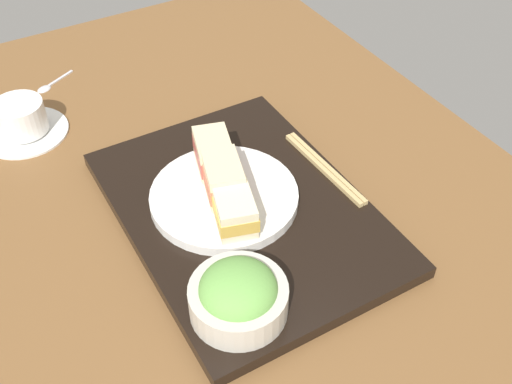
{
  "coord_description": "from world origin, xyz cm",
  "views": [
    {
      "loc": [
        -53.79,
        24.45,
        64.43
      ],
      "look_at": [
        0.84,
        -6.95,
        5.0
      ],
      "focal_mm": 43.28,
      "sensor_mm": 36.0,
      "label": 1
    }
  ],
  "objects_px": {
    "salad_bowl": "(238,295)",
    "sandwich_far": "(213,153)",
    "sandwich_near": "(234,210)",
    "sandwich_middle": "(223,179)",
    "coffee_cup": "(21,121)",
    "chopsticks_pair": "(325,168)",
    "teaspoon": "(48,85)",
    "sandwich_plate": "(224,197)"
  },
  "relations": [
    {
      "from": "sandwich_middle",
      "to": "sandwich_far",
      "type": "bearing_deg",
      "value": -13.79
    },
    {
      "from": "sandwich_near",
      "to": "sandwich_far",
      "type": "relative_size",
      "value": 0.98
    },
    {
      "from": "chopsticks_pair",
      "to": "coffee_cup",
      "type": "xyz_separation_m",
      "value": [
        0.35,
        0.37,
        0.0
      ]
    },
    {
      "from": "salad_bowl",
      "to": "chopsticks_pair",
      "type": "height_order",
      "value": "salad_bowl"
    },
    {
      "from": "sandwich_far",
      "to": "chopsticks_pair",
      "type": "xyz_separation_m",
      "value": [
        -0.07,
        -0.15,
        -0.04
      ]
    },
    {
      "from": "sandwich_plate",
      "to": "teaspoon",
      "type": "height_order",
      "value": "sandwich_plate"
    },
    {
      "from": "sandwich_far",
      "to": "chopsticks_pair",
      "type": "bearing_deg",
      "value": -116.34
    },
    {
      "from": "sandwich_plate",
      "to": "sandwich_far",
      "type": "height_order",
      "value": "sandwich_far"
    },
    {
      "from": "sandwich_near",
      "to": "salad_bowl",
      "type": "height_order",
      "value": "salad_bowl"
    },
    {
      "from": "sandwich_far",
      "to": "salad_bowl",
      "type": "distance_m",
      "value": 0.25
    },
    {
      "from": "sandwich_plate",
      "to": "coffee_cup",
      "type": "distance_m",
      "value": 0.39
    },
    {
      "from": "sandwich_near",
      "to": "sandwich_middle",
      "type": "distance_m",
      "value": 0.06
    },
    {
      "from": "sandwich_middle",
      "to": "salad_bowl",
      "type": "relative_size",
      "value": 0.75
    },
    {
      "from": "coffee_cup",
      "to": "salad_bowl",
      "type": "bearing_deg",
      "value": -165.48
    },
    {
      "from": "sandwich_middle",
      "to": "coffee_cup",
      "type": "relative_size",
      "value": 0.63
    },
    {
      "from": "coffee_cup",
      "to": "teaspoon",
      "type": "distance_m",
      "value": 0.14
    },
    {
      "from": "coffee_cup",
      "to": "sandwich_plate",
      "type": "bearing_deg",
      "value": -148.1
    },
    {
      "from": "coffee_cup",
      "to": "sandwich_far",
      "type": "bearing_deg",
      "value": -141.06
    },
    {
      "from": "sandwich_near",
      "to": "salad_bowl",
      "type": "relative_size",
      "value": 0.75
    },
    {
      "from": "sandwich_near",
      "to": "sandwich_far",
      "type": "distance_m",
      "value": 0.12
    },
    {
      "from": "sandwich_middle",
      "to": "coffee_cup",
      "type": "bearing_deg",
      "value": 31.9
    },
    {
      "from": "sandwich_plate",
      "to": "teaspoon",
      "type": "bearing_deg",
      "value": 16.43
    },
    {
      "from": "sandwich_far",
      "to": "coffee_cup",
      "type": "xyz_separation_m",
      "value": [
        0.27,
        0.22,
        -0.04
      ]
    },
    {
      "from": "sandwich_plate",
      "to": "coffee_cup",
      "type": "xyz_separation_m",
      "value": [
        0.33,
        0.21,
        -0.0
      ]
    },
    {
      "from": "sandwich_near",
      "to": "sandwich_middle",
      "type": "relative_size",
      "value": 0.99
    },
    {
      "from": "sandwich_middle",
      "to": "sandwich_far",
      "type": "height_order",
      "value": "sandwich_middle"
    },
    {
      "from": "salad_bowl",
      "to": "coffee_cup",
      "type": "xyz_separation_m",
      "value": [
        0.51,
        0.13,
        -0.02
      ]
    },
    {
      "from": "sandwich_middle",
      "to": "coffee_cup",
      "type": "height_order",
      "value": "sandwich_middle"
    },
    {
      "from": "teaspoon",
      "to": "sandwich_middle",
      "type": "bearing_deg",
      "value": -163.57
    },
    {
      "from": "sandwich_middle",
      "to": "sandwich_far",
      "type": "distance_m",
      "value": 0.06
    },
    {
      "from": "sandwich_far",
      "to": "teaspoon",
      "type": "relative_size",
      "value": 1.12
    },
    {
      "from": "sandwich_plate",
      "to": "chopsticks_pair",
      "type": "xyz_separation_m",
      "value": [
        -0.02,
        -0.17,
        -0.0
      ]
    },
    {
      "from": "sandwich_plate",
      "to": "teaspoon",
      "type": "relative_size",
      "value": 2.62
    },
    {
      "from": "salad_bowl",
      "to": "coffee_cup",
      "type": "bearing_deg",
      "value": 14.52
    },
    {
      "from": "sandwich_far",
      "to": "sandwich_near",
      "type": "bearing_deg",
      "value": 166.21
    },
    {
      "from": "salad_bowl",
      "to": "coffee_cup",
      "type": "distance_m",
      "value": 0.53
    },
    {
      "from": "chopsticks_pair",
      "to": "coffee_cup",
      "type": "relative_size",
      "value": 1.32
    },
    {
      "from": "salad_bowl",
      "to": "sandwich_far",
      "type": "bearing_deg",
      "value": -20.45
    },
    {
      "from": "sandwich_far",
      "to": "teaspoon",
      "type": "xyz_separation_m",
      "value": [
        0.39,
        0.15,
        -0.06
      ]
    },
    {
      "from": "sandwich_far",
      "to": "chopsticks_pair",
      "type": "distance_m",
      "value": 0.17
    },
    {
      "from": "salad_bowl",
      "to": "coffee_cup",
      "type": "height_order",
      "value": "salad_bowl"
    },
    {
      "from": "sandwich_near",
      "to": "chopsticks_pair",
      "type": "distance_m",
      "value": 0.19
    }
  ]
}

